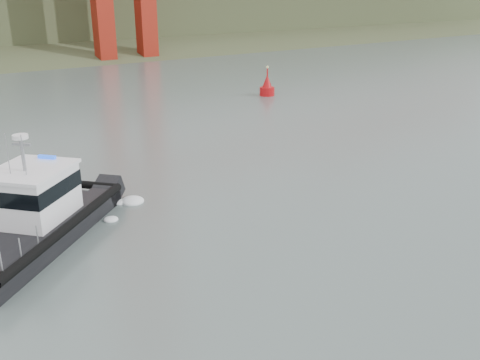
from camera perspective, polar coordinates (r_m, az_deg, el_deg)
name	(u,v)px	position (r m, az deg, el deg)	size (l,w,h in m)	color
ground	(316,261)	(26.90, 8.12, -8.52)	(400.00, 400.00, 0.00)	#485652
patrol_boat	(31,214)	(30.12, -21.40, -3.39)	(12.08, 11.67, 5.98)	black
nav_buoy	(267,87)	(66.33, 2.91, 9.85)	(1.83, 1.83, 3.80)	#B10C10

